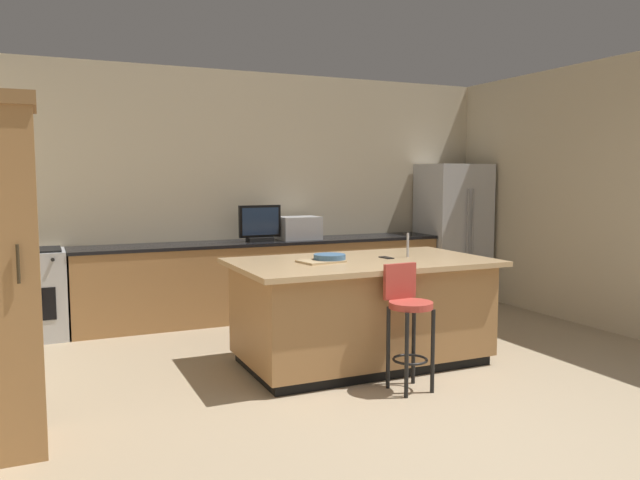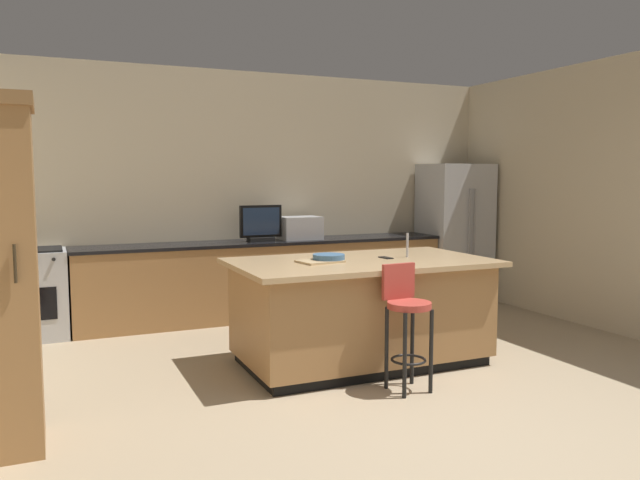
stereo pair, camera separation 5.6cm
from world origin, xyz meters
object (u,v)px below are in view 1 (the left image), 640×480
Objects in this scene: kitchen_island at (361,310)px; bar_stool_center at (408,315)px; refrigerator at (453,232)px; fruit_bowl at (330,258)px; range_oven at (28,295)px; cell_phone at (386,258)px; cutting_board at (321,261)px; microwave at (299,228)px; tv_monitor at (260,225)px.

kitchen_island is 2.31× the size of bar_stool_center.
refrigerator is 3.46m from fruit_bowl.
bar_stool_center is at bearing -90.16° from kitchen_island.
refrigerator is 1.97× the size of range_oven.
bar_stool_center reaches higher than cell_phone.
kitchen_island is 3.45m from range_oven.
cutting_board is (-0.40, -0.00, 0.46)m from kitchen_island.
microwave is at bearing 85.63° from cell_phone.
bar_stool_center is 6.54× the size of cell_phone.
refrigerator reaches higher than tv_monitor.
bar_stool_center is (0.24, -2.83, -0.52)m from tv_monitor.
microwave reaches higher than fruit_bowl.
refrigerator is at bearing 36.24° from fruit_bowl.
refrigerator reaches higher than kitchen_island.
cutting_board is (-0.66, -2.12, -0.11)m from microwave.
microwave is (0.27, 2.11, 0.57)m from kitchen_island.
microwave is 2.93m from bar_stool_center.
bar_stool_center is at bearing -131.24° from refrigerator.
bar_stool_center is at bearing -95.31° from microwave.
refrigerator is 12.19× the size of cell_phone.
bar_stool_center is (-2.49, -2.84, -0.33)m from refrigerator.
bar_stool_center reaches higher than kitchen_island.
kitchen_island is 2.44× the size of range_oven.
cell_phone reaches higher than range_oven.
cell_phone is at bearing -35.13° from range_oven.
range_oven is at bearing 140.71° from cell_phone.
microwave reaches higher than kitchen_island.
tv_monitor is at bearing -174.21° from microwave.
refrigerator is 3.03m from cell_phone.
range_oven is 6.19× the size of cell_phone.
refrigerator is 3.81× the size of microwave.
kitchen_island is 0.78m from bar_stool_center.
microwave is 0.52m from tv_monitor.
cutting_board is at bearing 113.46° from bar_stool_center.
kitchen_island is at bearing 86.10° from bar_stool_center.
tv_monitor is at bearing -1.17° from range_oven.
cell_phone is at bearing 1.45° from cutting_board.
kitchen_island is 8.16× the size of fruit_bowl.
fruit_bowl is (-0.30, 0.02, 0.49)m from kitchen_island.
bar_stool_center is at bearing -69.14° from fruit_bowl.
cell_phone is at bearing -137.36° from refrigerator.
cutting_board reaches higher than kitchen_island.
bar_stool_center is (2.72, -2.88, 0.13)m from range_oven.
range_oven is 2.60× the size of cutting_board.
cell_phone is 0.42× the size of cutting_board.
range_oven is 1.85× the size of tv_monitor.
refrigerator reaches higher than cutting_board.
range_oven is at bearing 139.17° from fruit_bowl.
bar_stool_center reaches higher than range_oven.
bar_stool_center is at bearing -112.47° from cell_phone.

